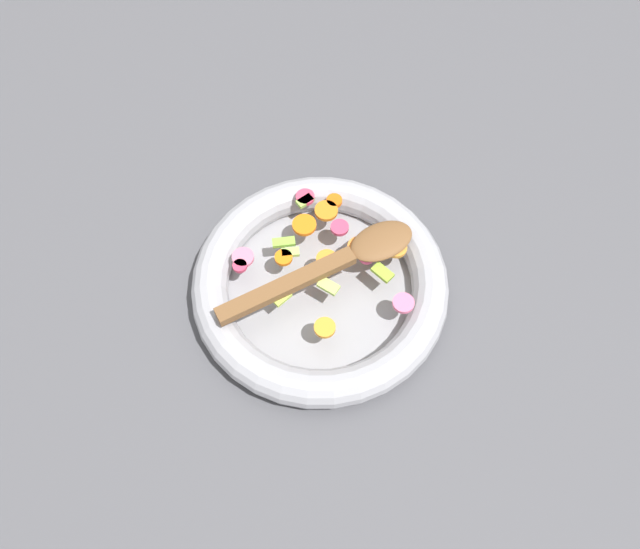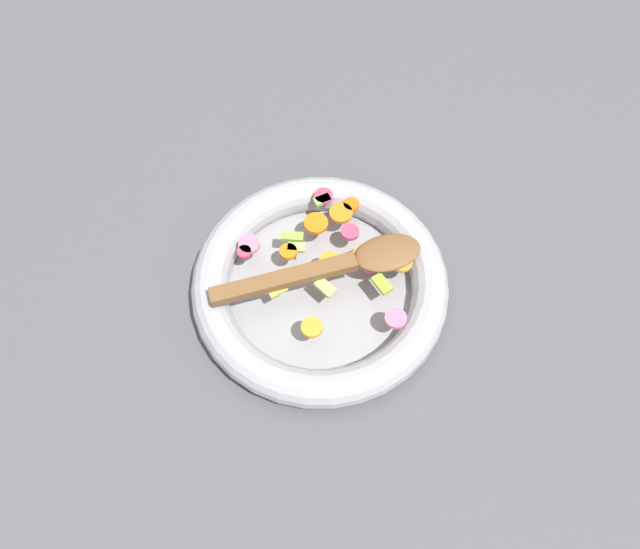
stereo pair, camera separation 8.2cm
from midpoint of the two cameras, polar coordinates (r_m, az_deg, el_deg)
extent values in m
plane|color=#4C4C51|center=(0.87, 2.71, -1.83)|extent=(4.00, 4.00, 0.00)
cylinder|color=gray|center=(0.86, 2.72, -1.65)|extent=(0.30, 0.30, 0.01)
torus|color=#9E9EA5|center=(0.85, 2.78, -1.07)|extent=(0.35, 0.35, 0.05)
cylinder|color=orange|center=(0.87, 4.63, 5.39)|extent=(0.04, 0.04, 0.01)
cylinder|color=orange|center=(0.86, 2.37, 4.46)|extent=(0.05, 0.05, 0.01)
cylinder|color=orange|center=(0.83, 3.74, 0.98)|extent=(0.03, 0.03, 0.01)
cylinder|color=gold|center=(0.84, 10.22, 0.89)|extent=(0.04, 0.04, 0.01)
cylinder|color=orange|center=(0.79, 2.24, -5.14)|extent=(0.04, 0.04, 0.01)
cylinder|color=orange|center=(0.84, 6.90, 1.57)|extent=(0.04, 0.04, 0.01)
cylinder|color=#E65E10|center=(0.88, 5.56, 6.14)|extent=(0.03, 0.03, 0.01)
cylinder|color=orange|center=(0.84, -0.13, 1.87)|extent=(0.03, 0.03, 0.01)
cube|color=#8FB234|center=(0.82, 8.55, -1.12)|extent=(0.02, 0.03, 0.01)
cube|color=#A6D15D|center=(0.84, 0.45, 2.13)|extent=(0.03, 0.03, 0.01)
cube|color=#84B93D|center=(0.85, 0.19, 3.25)|extent=(0.03, 0.03, 0.01)
cube|color=#ADC74C|center=(0.81, -1.03, -1.72)|extent=(0.03, 0.02, 0.01)
cube|color=#B5D761|center=(0.81, 3.38, -1.45)|extent=(0.02, 0.03, 0.01)
cube|color=#93BF4E|center=(0.88, 2.89, 6.60)|extent=(0.03, 0.02, 0.01)
cylinder|color=#E64378|center=(0.82, 1.68, -0.24)|extent=(0.03, 0.03, 0.01)
cylinder|color=#E44472|center=(0.83, 7.43, 0.57)|extent=(0.03, 0.03, 0.01)
cylinder|color=#D5405C|center=(0.89, 2.99, 6.94)|extent=(0.03, 0.03, 0.01)
cylinder|color=pink|center=(0.80, 9.85, -4.24)|extent=(0.04, 0.04, 0.01)
cylinder|color=pink|center=(0.85, -3.73, 2.53)|extent=(0.04, 0.04, 0.01)
cylinder|color=#D23B5D|center=(0.84, -4.17, 1.82)|extent=(0.02, 0.02, 0.01)
cylinder|color=#CA3E60|center=(0.86, 5.52, 3.65)|extent=(0.03, 0.03, 0.01)
cube|color=brown|center=(0.81, -0.41, -0.67)|extent=(0.19, 0.10, 0.01)
ellipsoid|color=brown|center=(0.84, 9.03, 1.74)|extent=(0.10, 0.09, 0.01)
camera|label=1|loc=(0.04, -87.13, 5.24)|focal=35.00mm
camera|label=2|loc=(0.04, 92.87, -5.24)|focal=35.00mm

